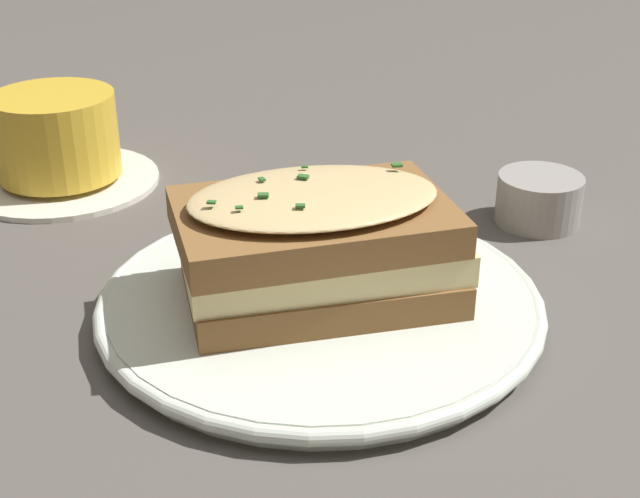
# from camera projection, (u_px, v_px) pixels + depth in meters

# --- Properties ---
(ground_plane) EXTENTS (2.40, 2.40, 0.00)m
(ground_plane) POSITION_uv_depth(u_px,v_px,m) (348.00, 347.00, 0.47)
(ground_plane) COLOR #514C47
(dinner_plate) EXTENTS (0.25, 0.25, 0.01)m
(dinner_plate) POSITION_uv_depth(u_px,v_px,m) (320.00, 302.00, 0.49)
(dinner_plate) COLOR silver
(dinner_plate) RESTS_ON ground_plane
(sandwich) EXTENTS (0.15, 0.17, 0.07)m
(sandwich) POSITION_uv_depth(u_px,v_px,m) (317.00, 243.00, 0.47)
(sandwich) COLOR brown
(sandwich) RESTS_ON dinner_plate
(teacup_with_saucer) EXTENTS (0.14, 0.15, 0.07)m
(teacup_with_saucer) POSITION_uv_depth(u_px,v_px,m) (55.00, 145.00, 0.65)
(teacup_with_saucer) COLOR silver
(teacup_with_saucer) RESTS_ON ground_plane
(condiment_pot) EXTENTS (0.06, 0.06, 0.03)m
(condiment_pot) POSITION_uv_depth(u_px,v_px,m) (539.00, 199.00, 0.60)
(condiment_pot) COLOR gray
(condiment_pot) RESTS_ON ground_plane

